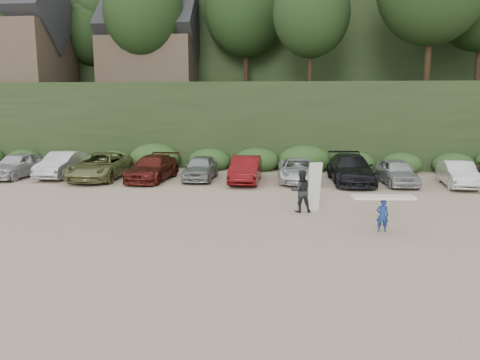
# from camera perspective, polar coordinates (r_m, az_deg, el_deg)

# --- Properties ---
(ground) EXTENTS (120.00, 120.00, 0.00)m
(ground) POSITION_cam_1_polar(r_m,az_deg,el_deg) (17.91, 4.40, -5.85)
(ground) COLOR tan
(ground) RESTS_ON ground
(hillside_backdrop) EXTENTS (90.00, 41.50, 28.00)m
(hillside_backdrop) POSITION_cam_1_polar(r_m,az_deg,el_deg) (53.54, 5.81, 16.69)
(hillside_backdrop) COLOR black
(hillside_backdrop) RESTS_ON ground
(parked_cars) EXTENTS (39.32, 6.20, 1.63)m
(parked_cars) POSITION_cam_1_polar(r_m,az_deg,el_deg) (27.54, 6.73, 1.25)
(parked_cars) COLOR #AFB0B4
(parked_cars) RESTS_ON ground
(child_surfer) EXTENTS (2.29, 0.83, 1.35)m
(child_surfer) POSITION_cam_1_polar(r_m,az_deg,el_deg) (17.95, 17.01, -3.22)
(child_surfer) COLOR navy
(child_surfer) RESTS_ON ground
(adult_surfer) EXTENTS (1.39, 0.84, 2.18)m
(adult_surfer) POSITION_cam_1_polar(r_m,az_deg,el_deg) (20.31, 7.60, -1.31)
(adult_surfer) COLOR black
(adult_surfer) RESTS_ON ground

